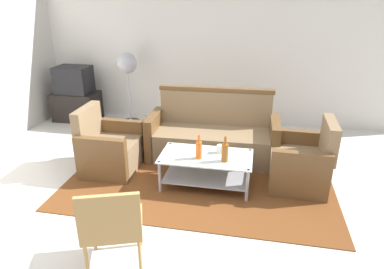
{
  "coord_description": "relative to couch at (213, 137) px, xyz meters",
  "views": [
    {
      "loc": [
        0.66,
        -3.0,
        2.21
      ],
      "look_at": [
        -0.06,
        0.68,
        0.65
      ],
      "focal_mm": 31.95,
      "sensor_mm": 36.0,
      "label": 1
    }
  ],
  "objects": [
    {
      "name": "television",
      "position": [
        -2.7,
        1.11,
        0.44
      ],
      "size": [
        0.61,
        0.46,
        0.48
      ],
      "rotation": [
        0.0,
        0.0,
        3.12
      ],
      "color": "black",
      "rests_on": "tv_stand"
    },
    {
      "name": "tv_stand",
      "position": [
        -2.7,
        1.11,
        -0.06
      ],
      "size": [
        0.8,
        0.5,
        0.52
      ],
      "primitive_type": "cube",
      "color": "black",
      "rests_on": "ground"
    },
    {
      "name": "couch",
      "position": [
        0.0,
        0.0,
        0.0
      ],
      "size": [
        1.82,
        0.78,
        0.96
      ],
      "rotation": [
        0.0,
        0.0,
        3.17
      ],
      "color": "#7F6647",
      "rests_on": "rug"
    },
    {
      "name": "rug",
      "position": [
        -0.07,
        -0.66,
        -0.31
      ],
      "size": [
        3.28,
        2.1,
        0.01
      ],
      "primitive_type": "cube",
      "color": "brown",
      "rests_on": "ground"
    },
    {
      "name": "bottle_brown",
      "position": [
        0.26,
        -0.9,
        0.21
      ],
      "size": [
        0.08,
        0.08,
        0.31
      ],
      "color": "brown",
      "rests_on": "coffee_table"
    },
    {
      "name": "ground_plane",
      "position": [
        -0.1,
        -1.44,
        -0.32
      ],
      "size": [
        14.0,
        14.0,
        0.0
      ],
      "primitive_type": "plane",
      "color": "beige"
    },
    {
      "name": "armchair_left",
      "position": [
        -1.3,
        -0.62,
        -0.03
      ],
      "size": [
        0.7,
        0.76,
        0.85
      ],
      "rotation": [
        0.0,
        0.0,
        -1.57
      ],
      "color": "#7F6647",
      "rests_on": "rug"
    },
    {
      "name": "bottle_orange",
      "position": [
        -0.05,
        -0.89,
        0.21
      ],
      "size": [
        0.07,
        0.07,
        0.3
      ],
      "color": "#D85919",
      "rests_on": "coffee_table"
    },
    {
      "name": "cup",
      "position": [
        0.18,
        -0.69,
        0.14
      ],
      "size": [
        0.08,
        0.08,
        0.1
      ],
      "primitive_type": "cylinder",
      "color": "silver",
      "rests_on": "coffee_table"
    },
    {
      "name": "wall_back",
      "position": [
        -0.1,
        1.62,
        1.16
      ],
      "size": [
        6.52,
        0.19,
        2.8
      ],
      "color": "silver",
      "rests_on": "ground"
    },
    {
      "name": "wicker_chair",
      "position": [
        -0.51,
        -2.34,
        0.18
      ],
      "size": [
        0.61,
        0.61,
        0.84
      ],
      "rotation": [
        0.0,
        0.0,
        0.34
      ],
      "color": "#AD844C",
      "rests_on": "ground"
    },
    {
      "name": "pedestal_fan",
      "position": [
        -1.68,
        1.16,
        0.7
      ],
      "size": [
        0.36,
        0.36,
        1.27
      ],
      "color": "#2D2D33",
      "rests_on": "ground"
    },
    {
      "name": "armchair_right",
      "position": [
        1.16,
        -0.56,
        -0.03
      ],
      "size": [
        0.72,
        0.78,
        0.85
      ],
      "rotation": [
        0.0,
        0.0,
        1.55
      ],
      "color": "#7F6647",
      "rests_on": "rug"
    },
    {
      "name": "coffee_table",
      "position": [
        0.02,
        -0.8,
        -0.04
      ],
      "size": [
        1.1,
        0.6,
        0.4
      ],
      "color": "silver",
      "rests_on": "rug"
    }
  ]
}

